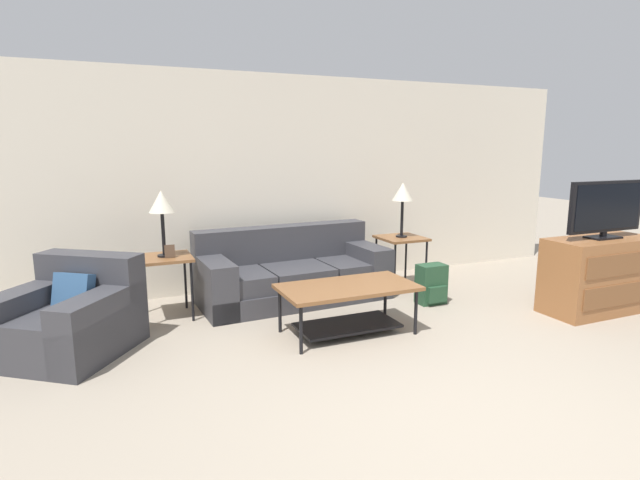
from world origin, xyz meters
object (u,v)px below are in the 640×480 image
at_px(side_table_right, 401,242).
at_px(tv_console, 599,275).
at_px(couch, 292,274).
at_px(side_table_left, 165,263).
at_px(table_lamp_right, 403,194).
at_px(backpack, 431,285).
at_px(coffee_table, 348,298).
at_px(television, 606,208).
at_px(table_lamp_left, 162,204).
at_px(armchair, 69,320).

height_order(side_table_right, tv_console, tv_console).
bearing_deg(tv_console, couch, 149.32).
xyz_separation_m(side_table_left, tv_console, (4.26, -1.61, -0.18)).
height_order(couch, table_lamp_right, table_lamp_right).
bearing_deg(tv_console, backpack, 147.91).
bearing_deg(side_table_right, coffee_table, -138.74).
bearing_deg(coffee_table, couch, 94.88).
xyz_separation_m(side_table_left, table_lamp_right, (2.81, -0.00, 0.60)).
relative_size(couch, television, 2.13).
bearing_deg(backpack, tv_console, -32.09).
height_order(side_table_left, table_lamp_right, table_lamp_right).
bearing_deg(side_table_right, table_lamp_left, -180.00).
bearing_deg(side_table_right, tv_console, -48.16).
distance_m(table_lamp_left, table_lamp_right, 2.81).
height_order(table_lamp_left, backpack, table_lamp_left).
bearing_deg(couch, side_table_right, -3.19).
height_order(armchair, coffee_table, armchair).
bearing_deg(table_lamp_left, table_lamp_right, 0.00).
relative_size(coffee_table, side_table_left, 1.97).
height_order(table_lamp_right, television, television).
xyz_separation_m(table_lamp_right, backpack, (-0.03, -0.69, -0.96)).
height_order(armchair, backpack, armchair).
height_order(coffee_table, backpack, coffee_table).
bearing_deg(side_table_left, coffee_table, -37.19).
relative_size(table_lamp_left, tv_console, 0.55).
relative_size(coffee_table, table_lamp_right, 1.90).
distance_m(table_lamp_right, television, 2.17).
bearing_deg(side_table_left, backpack, -13.94).
xyz_separation_m(armchair, table_lamp_left, (0.87, 0.59, 0.89)).
bearing_deg(coffee_table, backpack, 19.55).
height_order(table_lamp_right, tv_console, table_lamp_right).
relative_size(armchair, coffee_table, 1.07).
distance_m(coffee_table, table_lamp_right, 1.92).
distance_m(table_lamp_left, backpack, 3.03).
distance_m(couch, armchair, 2.37).
bearing_deg(armchair, backpack, -1.61).
bearing_deg(side_table_right, table_lamp_right, -90.00).
distance_m(armchair, backpack, 3.65).
distance_m(table_lamp_right, tv_console, 2.30).
xyz_separation_m(armchair, backpack, (3.65, -0.10, -0.07)).
bearing_deg(side_table_left, table_lamp_right, -0.00).
height_order(side_table_left, television, television).
relative_size(table_lamp_right, tv_console, 0.55).
bearing_deg(couch, side_table_left, -176.79).
height_order(side_table_left, side_table_right, same).
bearing_deg(armchair, couch, 16.37).
xyz_separation_m(side_table_right, backpack, (-0.03, -0.69, -0.36)).
bearing_deg(side_table_left, couch, 3.21).
xyz_separation_m(side_table_right, table_lamp_right, (0.00, -0.00, 0.60)).
bearing_deg(television, tv_console, -90.00).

